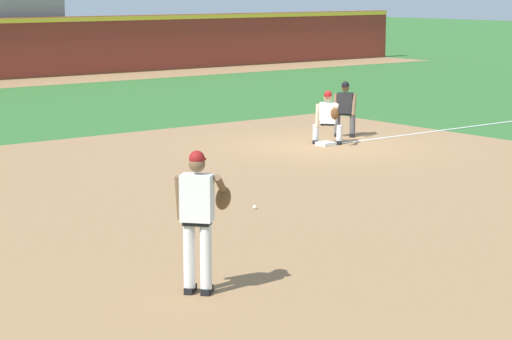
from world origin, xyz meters
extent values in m
plane|color=#336B2D|center=(0.00, 0.00, 0.00)|extent=(160.00, 160.00, 0.00)
cube|color=#9E754C|center=(-4.73, -4.04, 0.00)|extent=(18.00, 18.00, 0.01)
cube|color=white|center=(5.05, 0.00, 0.01)|extent=(10.10, 0.10, 0.00)
cube|color=white|center=(0.00, 0.00, 0.04)|extent=(0.38, 0.38, 0.09)
sphere|color=white|center=(-5.83, -4.62, 0.04)|extent=(0.07, 0.07, 0.07)
cube|color=black|center=(-9.49, -7.98, 0.04)|extent=(0.27, 0.25, 0.09)
cylinder|color=white|center=(-9.52, -8.00, 0.50)|extent=(0.15, 0.15, 0.84)
cube|color=black|center=(-9.35, -8.14, 0.04)|extent=(0.27, 0.25, 0.09)
cylinder|color=white|center=(-9.38, -8.17, 0.50)|extent=(0.15, 0.15, 0.84)
cube|color=black|center=(-9.45, -8.09, 0.94)|extent=(0.37, 0.39, 0.06)
cube|color=white|center=(-9.45, -8.09, 1.26)|extent=(0.44, 0.46, 0.60)
sphere|color=brown|center=(-9.44, -8.07, 1.69)|extent=(0.21, 0.21, 0.21)
sphere|color=maroon|center=(-9.44, -8.07, 1.76)|extent=(0.20, 0.20, 0.20)
cube|color=maroon|center=(-9.37, -8.02, 1.74)|extent=(0.19, 0.20, 0.02)
cylinder|color=brown|center=(-9.56, -7.85, 1.23)|extent=(0.20, 0.19, 0.59)
cylinder|color=brown|center=(-9.06, -8.08, 1.35)|extent=(0.46, 0.41, 0.41)
ellipsoid|color=brown|center=(-9.00, -8.03, 1.19)|extent=(0.36, 0.35, 0.34)
cube|color=black|center=(0.39, -0.06, 0.04)|extent=(0.27, 0.25, 0.09)
cylinder|color=white|center=(0.42, -0.03, 0.28)|extent=(0.15, 0.15, 0.40)
cube|color=black|center=(0.00, 0.39, 0.04)|extent=(0.27, 0.25, 0.09)
cylinder|color=white|center=(0.03, 0.42, 0.28)|extent=(0.15, 0.15, 0.40)
cube|color=black|center=(0.23, 0.19, 0.50)|extent=(0.37, 0.39, 0.06)
cube|color=white|center=(0.23, 0.19, 0.78)|extent=(0.44, 0.46, 0.52)
sphere|color=#DBB28E|center=(0.21, 0.18, 1.17)|extent=(0.21, 0.21, 0.21)
sphere|color=maroon|center=(0.21, 0.18, 1.24)|extent=(0.20, 0.20, 0.20)
cube|color=maroon|center=(0.14, 0.12, 1.22)|extent=(0.19, 0.20, 0.02)
cylinder|color=#DBB28E|center=(0.07, -0.27, 0.92)|extent=(0.50, 0.45, 0.24)
cylinder|color=#DBB28E|center=(-0.01, 0.32, 0.72)|extent=(0.24, 0.22, 0.58)
ellipsoid|color=brown|center=(-0.09, -0.41, 0.85)|extent=(0.30, 0.29, 0.35)
cube|color=black|center=(1.51, 0.65, 0.04)|extent=(0.27, 0.25, 0.09)
cylinder|color=#515154|center=(1.54, 0.67, 0.33)|extent=(0.15, 0.15, 0.50)
cube|color=black|center=(1.25, 0.96, 0.04)|extent=(0.27, 0.25, 0.09)
cylinder|color=#515154|center=(1.28, 0.98, 0.33)|extent=(0.15, 0.15, 0.50)
cube|color=black|center=(1.41, 0.83, 0.60)|extent=(0.37, 0.39, 0.06)
cube|color=#232326|center=(1.41, 0.83, 0.89)|extent=(0.44, 0.46, 0.54)
sphere|color=brown|center=(1.39, 0.82, 1.29)|extent=(0.21, 0.21, 0.21)
sphere|color=black|center=(1.39, 0.82, 1.36)|extent=(0.20, 0.20, 0.20)
cube|color=black|center=(1.32, 0.76, 1.34)|extent=(0.19, 0.20, 0.02)
cylinder|color=brown|center=(1.45, 0.54, 0.86)|extent=(0.31, 0.28, 0.56)
cylinder|color=brown|center=(1.14, 0.93, 0.86)|extent=(0.31, 0.28, 0.56)
cube|color=navy|center=(2.14, 23.47, 2.94)|extent=(0.47, 0.20, 0.44)
cube|color=navy|center=(2.75, 23.47, 2.94)|extent=(0.47, 0.20, 0.44)
cube|color=navy|center=(3.36, 23.47, 2.94)|extent=(0.47, 0.20, 0.44)
cube|color=navy|center=(3.97, 23.47, 2.94)|extent=(0.47, 0.20, 0.44)
camera|label=1|loc=(-16.41, -18.22, 3.87)|focal=70.00mm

